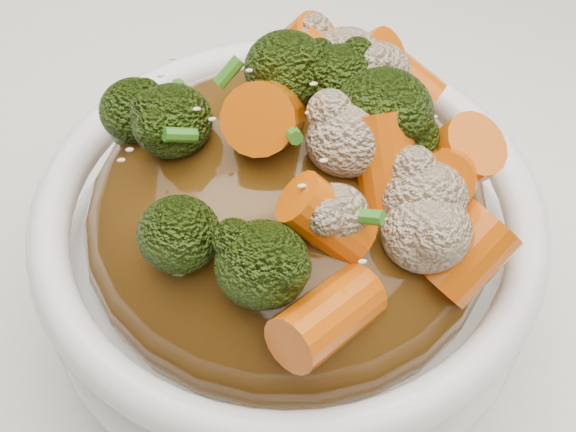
{
  "coord_description": "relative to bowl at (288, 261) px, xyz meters",
  "views": [
    {
      "loc": [
        -0.09,
        -0.31,
        1.16
      ],
      "look_at": [
        -0.06,
        -0.05,
        0.83
      ],
      "focal_mm": 55.0,
      "sensor_mm": 36.0,
      "label": 1
    }
  ],
  "objects": [
    {
      "name": "carrots",
      "position": [
        0.0,
        -0.0,
        0.1
      ],
      "size": [
        0.21,
        0.21,
        0.06
      ],
      "primitive_type": null,
      "rotation": [
        0.0,
        0.0,
        -0.08
      ],
      "color": "#D55806",
      "rests_on": "sauce_base"
    },
    {
      "name": "scallions",
      "position": [
        0.0,
        -0.0,
        0.1
      ],
      "size": [
        0.15,
        0.15,
        0.02
      ],
      "primitive_type": null,
      "rotation": [
        0.0,
        0.0,
        -0.08
      ],
      "color": "#2C711A",
      "rests_on": "sauce_base"
    },
    {
      "name": "broccoli",
      "position": [
        0.0,
        -0.0,
        0.1
      ],
      "size": [
        0.21,
        0.21,
        0.05
      ],
      "primitive_type": null,
      "rotation": [
        0.0,
        0.0,
        -0.08
      ],
      "color": "black",
      "rests_on": "sauce_base"
    },
    {
      "name": "cauliflower",
      "position": [
        0.0,
        -0.0,
        0.1
      ],
      "size": [
        0.21,
        0.21,
        0.04
      ],
      "primitive_type": null,
      "rotation": [
        0.0,
        0.0,
        -0.08
      ],
      "color": "tan",
      "rests_on": "sauce_base"
    },
    {
      "name": "sesame_seeds",
      "position": [
        0.0,
        0.0,
        0.1
      ],
      "size": [
        0.19,
        0.19,
        0.01
      ],
      "primitive_type": null,
      "rotation": [
        0.0,
        0.0,
        -0.08
      ],
      "color": "beige",
      "rests_on": "sauce_base"
    },
    {
      "name": "sauce_base",
      "position": [
        0.0,
        -0.0,
        0.03
      ],
      "size": [
        0.21,
        0.21,
        0.11
      ],
      "primitive_type": "ellipsoid",
      "rotation": [
        0.0,
        0.0,
        -0.08
      ],
      "color": "#4D2E0D",
      "rests_on": "bowl"
    },
    {
      "name": "tablecloth",
      "position": [
        0.06,
        0.05,
        -0.07
      ],
      "size": [
        1.2,
        0.8,
        0.04
      ],
      "primitive_type": "cube",
      "color": "white",
      "rests_on": "dining_table"
    },
    {
      "name": "bowl",
      "position": [
        0.0,
        0.0,
        0.0
      ],
      "size": [
        0.26,
        0.26,
        0.09
      ],
      "primitive_type": null,
      "rotation": [
        0.0,
        0.0,
        -0.08
      ],
      "color": "white",
      "rests_on": "tablecloth"
    }
  ]
}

